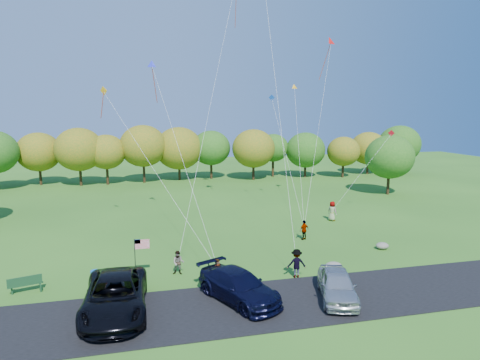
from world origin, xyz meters
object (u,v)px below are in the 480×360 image
(minivan_navy, at_px, (239,286))
(flyer_b, at_px, (178,263))
(flyer_e, at_px, (332,211))
(minivan_dark, at_px, (115,296))
(park_bench, at_px, (25,284))
(flyer_c, at_px, (296,263))
(trash_barrel, at_px, (95,277))
(flyer_d, at_px, (304,230))
(flyer_a, at_px, (218,272))
(minivan_silver, at_px, (337,285))

(minivan_navy, height_order, flyer_b, minivan_navy)
(flyer_e, bearing_deg, flyer_b, 90.97)
(flyer_e, bearing_deg, minivan_dark, 95.54)
(flyer_b, bearing_deg, park_bench, -159.25)
(flyer_b, distance_m, flyer_e, 18.65)
(flyer_c, distance_m, trash_barrel, 12.41)
(minivan_dark, xyz_separation_m, park_bench, (-5.18, 3.94, -0.46))
(flyer_d, xyz_separation_m, park_bench, (-19.58, -5.87, -0.27))
(minivan_navy, relative_size, flyer_e, 3.00)
(trash_barrel, bearing_deg, park_bench, -173.41)
(minivan_dark, xyz_separation_m, trash_barrel, (-1.37, 4.38, -0.59))
(park_bench, bearing_deg, minivan_navy, -35.26)
(flyer_a, bearing_deg, flyer_d, 0.49)
(flyer_b, relative_size, flyer_e, 0.82)
(flyer_d, bearing_deg, minivan_navy, 28.16)
(flyer_b, xyz_separation_m, trash_barrel, (-5.06, -0.35, -0.36))
(flyer_a, bearing_deg, flyer_e, 2.45)
(minivan_navy, distance_m, minivan_silver, 5.47)
(minivan_silver, distance_m, flyer_b, 10.09)
(flyer_d, height_order, trash_barrel, flyer_d)
(flyer_a, distance_m, trash_barrel, 7.50)
(flyer_c, distance_m, flyer_d, 8.19)
(minivan_navy, xyz_separation_m, flyer_c, (4.33, 2.46, 0.05))
(minivan_navy, height_order, flyer_e, flyer_e)
(minivan_dark, relative_size, flyer_c, 3.68)
(minivan_dark, bearing_deg, flyer_d, 36.04)
(minivan_silver, bearing_deg, flyer_e, 82.76)
(flyer_b, relative_size, flyer_c, 0.84)
(minivan_dark, height_order, flyer_a, minivan_dark)
(minivan_dark, relative_size, flyer_d, 4.17)
(park_bench, bearing_deg, flyer_e, 7.59)
(park_bench, relative_size, trash_barrel, 2.15)
(minivan_dark, bearing_deg, minivan_silver, -3.73)
(flyer_c, bearing_deg, park_bench, 4.00)
(minivan_dark, distance_m, park_bench, 6.53)
(flyer_a, xyz_separation_m, flyer_c, (5.01, 0.00, 0.11))
(minivan_silver, height_order, flyer_a, minivan_silver)
(minivan_navy, distance_m, flyer_c, 4.98)
(minivan_silver, xyz_separation_m, flyer_c, (-1.03, 3.57, 0.06))
(minivan_navy, height_order, minivan_silver, minivan_navy)
(flyer_c, bearing_deg, flyer_b, -8.38)
(flyer_b, relative_size, trash_barrel, 1.86)
(flyer_c, distance_m, flyer_e, 15.07)
(flyer_e, bearing_deg, flyer_d, 103.86)
(minivan_silver, xyz_separation_m, park_bench, (-17.08, 5.08, -0.32))
(minivan_dark, height_order, flyer_c, minivan_dark)
(flyer_d, relative_size, flyer_e, 0.87)
(trash_barrel, bearing_deg, minivan_silver, -22.61)
(park_bench, distance_m, trash_barrel, 3.84)
(flyer_c, bearing_deg, flyer_e, -114.68)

